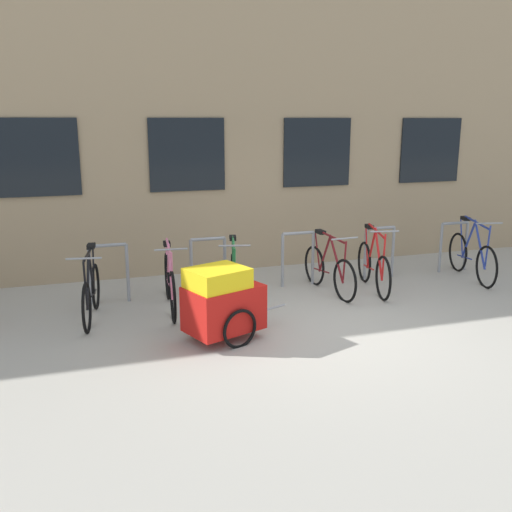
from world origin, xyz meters
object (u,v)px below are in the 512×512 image
bicycle_pink (170,283)px  bike_trailer (222,302)px  bicycle_maroon (329,269)px  bicycle_red (373,266)px  bicycle_green (234,279)px  bicycle_black (91,293)px  bicycle_blue (472,256)px

bicycle_pink → bike_trailer: (0.43, -1.37, 0.10)m
bicycle_pink → bicycle_maroon: 2.52m
bicycle_maroon → bike_trailer: size_ratio=1.12×
bicycle_red → bicycle_maroon: 0.74m
bicycle_red → bicycle_green: size_ratio=1.05×
bicycle_green → bicycle_black: size_ratio=0.99×
bicycle_black → bicycle_blue: bearing=1.2°
bicycle_green → bicycle_black: bicycle_green is taller
bicycle_blue → bike_trailer: bicycle_blue is taller
bicycle_red → bicycle_blue: bearing=2.5°
bicycle_green → bicycle_pink: size_ratio=0.90×
bicycle_black → bicycle_red: bearing=0.6°
bicycle_red → bicycle_pink: bicycle_red is taller
bicycle_red → bicycle_black: 4.35m
bicycle_maroon → bicycle_pink: bearing=-178.9°
bicycle_pink → bicycle_blue: (5.20, 0.04, 0.00)m
bicycle_pink → bicycle_red: bearing=-0.8°
bicycle_pink → bicycle_black: 1.10m
bicycle_green → bicycle_maroon: 1.58m
bicycle_red → bicycle_blue: 1.94m
bicycle_pink → bicycle_black: bicycle_pink is taller
bicycle_red → bicycle_green: bicycle_red is taller
bike_trailer → bicycle_black: bearing=140.0°
bicycle_pink → bike_trailer: 1.44m
bike_trailer → bicycle_maroon: bearing=34.1°
bicycle_pink → bike_trailer: bicycle_pink is taller
bicycle_green → bicycle_pink: (-0.94, 0.03, 0.02)m
bicycle_maroon → bicycle_black: bicycle_black is taller
bicycle_red → bicycle_maroon: (-0.74, 0.09, -0.02)m
bicycle_green → bicycle_blue: size_ratio=0.92×
bicycle_maroon → bicycle_blue: size_ratio=0.95×
bicycle_red → bike_trailer: 3.12m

